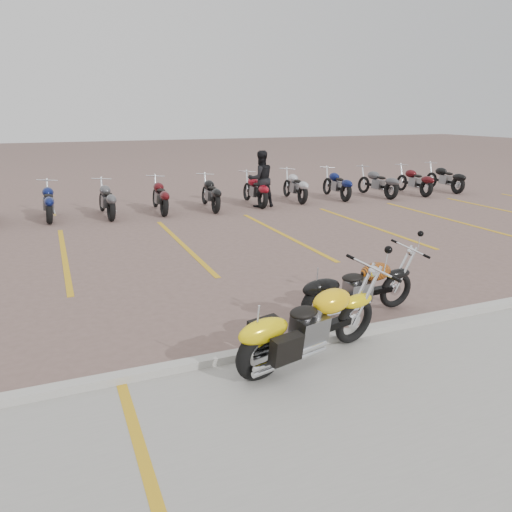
{
  "coord_description": "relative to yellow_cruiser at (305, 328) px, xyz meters",
  "views": [
    {
      "loc": [
        -2.83,
        -7.5,
        3.11
      ],
      "look_at": [
        0.28,
        0.01,
        0.75
      ],
      "focal_mm": 35.0,
      "sensor_mm": 36.0,
      "label": 1
    }
  ],
  "objects": [
    {
      "name": "ground",
      "position": [
        0.02,
        2.36,
        -0.47
      ],
      "size": [
        100.0,
        100.0,
        0.0
      ],
      "primitive_type": "plane",
      "color": "#735952",
      "rests_on": "ground"
    },
    {
      "name": "concrete_apron",
      "position": [
        0.02,
        -2.14,
        -0.46
      ],
      "size": [
        60.0,
        5.0,
        0.01
      ],
      "primitive_type": "cube",
      "color": "#9E9B93",
      "rests_on": "ground"
    },
    {
      "name": "curb",
      "position": [
        0.02,
        0.36,
        -0.41
      ],
      "size": [
        60.0,
        0.18,
        0.12
      ],
      "primitive_type": "cube",
      "color": "#ADAAA3",
      "rests_on": "ground"
    },
    {
      "name": "parking_stripes",
      "position": [
        0.02,
        6.36,
        -0.47
      ],
      "size": [
        38.0,
        5.5,
        0.01
      ],
      "primitive_type": null,
      "color": "gold",
      "rests_on": "ground"
    },
    {
      "name": "yellow_cruiser",
      "position": [
        0.0,
        0.0,
        0.0
      ],
      "size": [
        2.25,
        0.7,
        0.94
      ],
      "rotation": [
        0.14,
        0.0,
        0.25
      ],
      "color": "black",
      "rests_on": "ground"
    },
    {
      "name": "flame_cruiser",
      "position": [
        1.41,
        1.0,
        -0.04
      ],
      "size": [
        2.09,
        0.34,
        0.86
      ],
      "rotation": [
        0.09,
        0.0,
        0.07
      ],
      "color": "black",
      "rests_on": "ground"
    },
    {
      "name": "person_b",
      "position": [
        3.74,
        10.24,
        0.47
      ],
      "size": [
        0.91,
        0.71,
        1.88
      ],
      "primitive_type": "imported",
      "rotation": [
        0.0,
        0.0,
        3.14
      ],
      "color": "black",
      "rests_on": "ground"
    },
    {
      "name": "bg_bike_row",
      "position": [
        2.01,
        10.62,
        0.08
      ],
      "size": [
        20.45,
        2.0,
        1.1
      ],
      "color": "black",
      "rests_on": "ground"
    }
  ]
}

